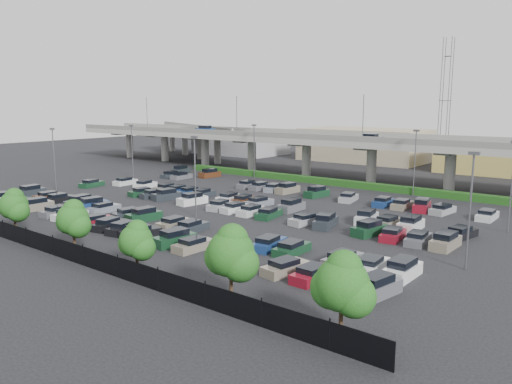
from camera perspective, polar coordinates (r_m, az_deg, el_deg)
ground at (r=69.79m, az=-2.22°, el=-1.71°), size 280.00×280.00×0.00m
overpass at (r=95.31m, az=10.27°, el=5.53°), size 150.00×13.00×15.80m
on_ramp at (r=135.61m, az=-7.21°, el=6.86°), size 50.93×30.13×8.80m
hedge at (r=89.87m, az=8.19°, el=1.20°), size 66.00×1.60×1.10m
fence at (r=52.23m, az=-22.74°, el=-5.52°), size 70.00×0.10×2.00m
tree_row at (r=51.68m, az=-21.10°, el=-2.58°), size 65.07×3.66×5.94m
parked_cars at (r=66.52m, az=-4.07°, el=-1.78°), size 63.17×41.69×1.67m
light_poles at (r=72.99m, az=-3.70°, el=3.75°), size 66.90×48.38×10.30m
distant_buildings at (r=118.62m, az=22.53°, el=4.22°), size 138.00×24.00×9.00m
comm_tower at (r=132.25m, az=20.83°, el=10.01°), size 2.40×2.40×30.00m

